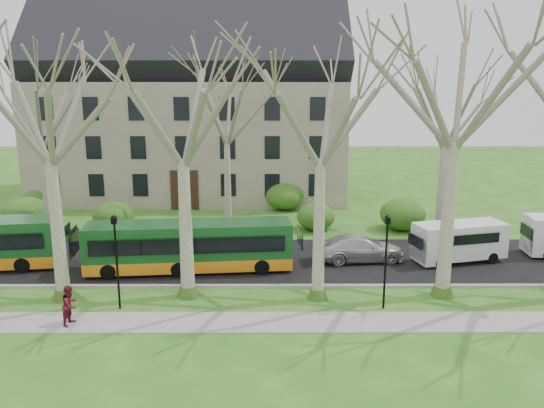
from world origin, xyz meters
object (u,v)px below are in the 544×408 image
at_px(sedan, 360,248).
at_px(bus_follow, 190,246).
at_px(van_a, 459,242).
at_px(pedestrian_b, 70,305).

bearing_deg(sedan, bus_follow, 92.99).
bearing_deg(sedan, van_a, -97.66).
distance_m(bus_follow, van_a, 15.13).
xyz_separation_m(bus_follow, van_a, (15.07, 1.38, -0.25)).
distance_m(van_a, pedestrian_b, 20.73).
bearing_deg(van_a, pedestrian_b, -171.18).
bearing_deg(bus_follow, van_a, 0.08).
distance_m(sedan, pedestrian_b, 15.78).
bearing_deg(van_a, sedan, 164.83).
bearing_deg(pedestrian_b, sedan, -45.98).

